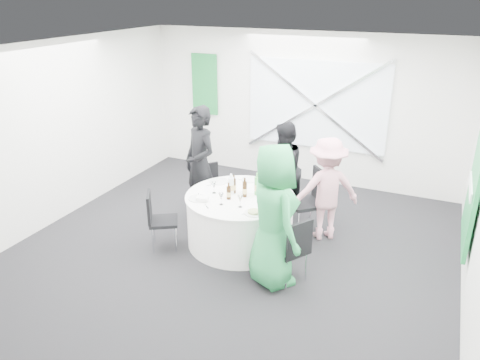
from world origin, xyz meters
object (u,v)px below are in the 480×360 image
at_px(clear_water_bottle, 231,186).
at_px(person_woman_pink, 326,189).
at_px(banquet_table, 240,219).
at_px(person_man_back, 283,170).
at_px(chair_back_right, 312,196).
at_px(chair_front_right, 293,246).
at_px(person_man_back_left, 200,164).
at_px(chair_back_left, 210,186).
at_px(chair_back, 266,187).
at_px(green_water_bottle, 257,186).
at_px(person_woman_green, 273,216).
at_px(chair_front_left, 158,216).

bearing_deg(clear_water_bottle, person_woman_pink, 29.37).
relative_size(banquet_table, person_man_back, 1.00).
height_order(chair_back_right, chair_front_right, chair_back_right).
height_order(chair_back_right, person_man_back_left, person_man_back_left).
distance_m(person_man_back, person_woman_pink, 0.96).
height_order(banquet_table, person_woman_pink, person_woman_pink).
xyz_separation_m(chair_back_left, chair_back_right, (1.67, 0.08, 0.09)).
bearing_deg(clear_water_bottle, chair_back, 82.83).
bearing_deg(chair_back_right, chair_front_right, -35.05).
height_order(chair_back, chair_front_right, chair_front_right).
distance_m(chair_back, green_water_bottle, 1.03).
bearing_deg(green_water_bottle, chair_back, 103.21).
bearing_deg(green_water_bottle, person_man_back, 88.17).
bearing_deg(banquet_table, chair_back_left, 140.94).
xyz_separation_m(chair_back_left, person_man_back, (1.07, 0.50, 0.28)).
distance_m(banquet_table, chair_back_right, 1.15).
distance_m(chair_back_left, clear_water_bottle, 1.03).
bearing_deg(person_woman_green, banquet_table, -0.00).
height_order(person_man_back, green_water_bottle, person_man_back).
distance_m(chair_front_right, person_man_back, 1.98).
relative_size(chair_back_left, chair_back_right, 0.85).
xyz_separation_m(person_man_back_left, clear_water_bottle, (0.78, -0.52, -0.04)).
relative_size(person_man_back, person_woman_green, 0.85).
bearing_deg(person_woman_pink, chair_back_left, -32.31).
bearing_deg(person_man_back, clear_water_bottle, -6.62).
distance_m(chair_front_left, person_woman_green, 1.82).
bearing_deg(green_water_bottle, banquet_table, -146.56).
relative_size(person_woman_pink, person_woman_green, 0.85).
relative_size(chair_front_left, person_woman_pink, 0.55).
relative_size(person_woman_green, clear_water_bottle, 5.99).
bearing_deg(person_man_back_left, chair_front_right, -1.37).
height_order(chair_front_left, clear_water_bottle, clear_water_bottle).
distance_m(chair_back_right, green_water_bottle, 0.94).
xyz_separation_m(chair_front_left, person_woman_green, (1.77, -0.11, 0.42)).
bearing_deg(chair_back_left, chair_back_right, -48.16).
height_order(chair_back, person_woman_green, person_woman_green).
distance_m(chair_back_right, person_woman_green, 1.50).
height_order(chair_back, green_water_bottle, green_water_bottle).
distance_m(chair_front_right, green_water_bottle, 1.18).
xyz_separation_m(banquet_table, chair_front_left, (-1.01, -0.60, 0.12)).
bearing_deg(green_water_bottle, clear_water_bottle, -160.06).
bearing_deg(green_water_bottle, chair_back_left, 152.52).
xyz_separation_m(chair_back_right, green_water_bottle, (-0.64, -0.62, 0.30)).
relative_size(person_man_back_left, clear_water_bottle, 6.02).
bearing_deg(chair_back, person_man_back, 24.85).
bearing_deg(person_woman_green, chair_front_right, -121.26).
relative_size(person_man_back, green_water_bottle, 4.73).
relative_size(person_man_back, person_woman_pink, 1.01).
height_order(person_man_back, person_woman_pink, person_man_back).
relative_size(chair_back_left, green_water_bottle, 2.60).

